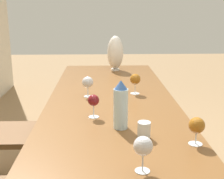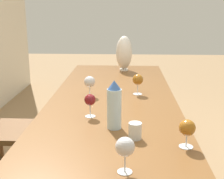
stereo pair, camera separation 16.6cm
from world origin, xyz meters
name	(u,v)px [view 2 (the right image)]	position (x,y,z in m)	size (l,w,h in m)	color
dining_table	(111,119)	(0.00, 0.00, 0.67)	(3.05, 0.92, 0.73)	brown
water_bottle	(114,105)	(-0.31, -0.03, 0.87)	(0.08, 0.08, 0.28)	silver
water_tumbler	(135,131)	(-0.44, -0.15, 0.78)	(0.07, 0.07, 0.09)	silver
vase	(124,53)	(1.27, -0.07, 0.92)	(0.17, 0.17, 0.36)	silver
wine_glass_0	(187,128)	(-0.53, -0.39, 0.83)	(0.08, 0.08, 0.14)	silver
wine_glass_1	(90,100)	(-0.13, 0.12, 0.84)	(0.07, 0.07, 0.14)	silver
wine_glass_2	(90,82)	(0.31, 0.17, 0.84)	(0.08, 0.08, 0.15)	silver
wine_glass_3	(138,80)	(0.38, -0.19, 0.85)	(0.08, 0.08, 0.16)	silver
wine_glass_4	(125,147)	(-0.78, -0.10, 0.84)	(0.08, 0.08, 0.16)	silver
chair_far	(3,125)	(0.27, 0.85, 0.51)	(0.44, 0.44, 0.93)	brown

